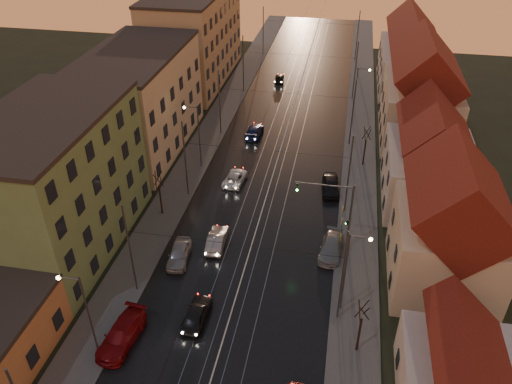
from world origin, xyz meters
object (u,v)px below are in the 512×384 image
Objects in this scene: street_lamp_2 at (196,131)px; parked_left_2 at (121,335)px; driving_car_4 at (279,78)px; parked_right_1 at (331,248)px; parked_right_2 at (331,185)px; traffic_light_mast at (340,208)px; street_lamp_0 at (83,310)px; driving_car_2 at (235,178)px; driving_car_3 at (254,131)px; street_lamp_1 at (350,266)px; parked_left_3 at (179,254)px; driving_car_1 at (217,240)px; driving_car_0 at (197,313)px; street_lamp_3 at (358,89)px.

parked_left_2 is at bearing -86.74° from street_lamp_2.
parked_right_1 is at bearing 97.76° from driving_car_4.
traffic_light_mast is at bearing -89.08° from parked_right_2.
street_lamp_0 is 1.11× the size of traffic_light_mast.
driving_car_3 is (-0.01, 11.84, 0.07)m from driving_car_2.
street_lamp_2 is 1.11× the size of traffic_light_mast.
traffic_light_mast is 1.34× the size of parked_left_2.
traffic_light_mast is at bearing 97.91° from street_lamp_1.
parked_left_3 is at bearing 167.39° from street_lamp_1.
parked_right_1 is at bearing -38.01° from street_lamp_2.
street_lamp_2 is at bearing -70.79° from driving_car_1.
traffic_light_mast reaches higher than driving_car_0.
driving_car_3 is (-1.48, 32.52, -0.04)m from driving_car_0.
driving_car_2 is 14.17m from parked_left_3.
traffic_light_mast is (-1.11, -28.00, -0.29)m from street_lamp_3.
driving_car_2 is at bearing -84.11° from driving_car_0.
street_lamp_3 is at bearing -119.77° from driving_car_2.
driving_car_1 is (-12.38, 6.09, -4.16)m from street_lamp_1.
driving_car_1 is at bearing -137.24° from parked_right_2.
driving_car_4 is at bearing 79.18° from street_lamp_2.
driving_car_0 is (-11.66, -39.25, -4.16)m from street_lamp_3.
street_lamp_1 reaches higher than parked_right_2.
driving_car_3 is at bearing 89.76° from parked_left_2.
parked_left_2 is (-3.58, -23.88, 0.16)m from driving_car_2.
driving_car_2 is (-13.12, -18.58, -4.27)m from street_lamp_3.
street_lamp_3 is 45.80m from parked_left_2.
driving_car_0 is 20.73m from driving_car_2.
street_lamp_1 is at bearing 23.72° from street_lamp_0.
driving_car_0 is at bearing 35.93° from street_lamp_0.
driving_car_0 is 22.86m from parked_right_2.
driving_car_1 is (-0.72, 9.35, 0.00)m from driving_car_0.
driving_car_2 is at bearing 92.43° from driving_car_3.
driving_car_0 is (6.55, -23.25, -4.16)m from street_lamp_2.
street_lamp_3 is 15.35m from driving_car_3.
parked_right_1 is (11.14, -42.15, 0.08)m from driving_car_4.
driving_car_0 is at bearing -133.15° from traffic_light_mast.
street_lamp_1 is at bearing -47.68° from street_lamp_2.
driving_car_2 is 24.14m from parked_left_2.
street_lamp_1 is 1.65× the size of parked_right_1.
street_lamp_1 is 27.05m from street_lamp_2.
parked_right_1 reaches higher than driving_car_2.
parked_right_2 is at bearing 57.99° from street_lamp_0.
driving_car_4 is at bearing 81.04° from parked_left_3.
street_lamp_1 is at bearing 150.28° from driving_car_1.
street_lamp_1 is 14.41m from driving_car_1.
driving_car_0 is 7.61m from parked_left_3.
parked_right_2 is (10.42, -31.53, 0.17)m from driving_car_4.
parked_left_3 is at bearing -160.03° from parked_right_1.
street_lamp_1 is at bearing 116.55° from driving_car_3.
driving_car_0 is 52.36m from driving_car_4.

